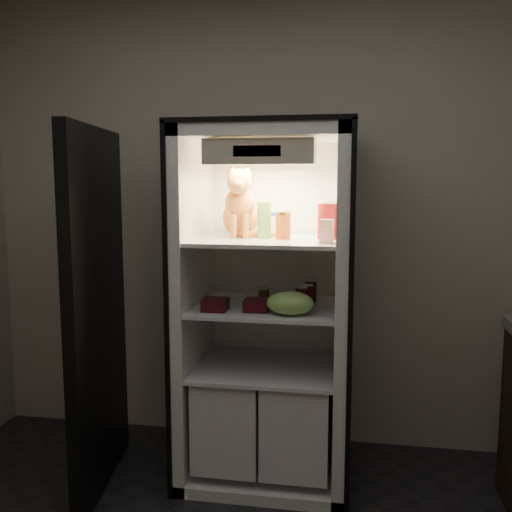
{
  "coord_description": "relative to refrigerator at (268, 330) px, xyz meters",
  "views": [
    {
      "loc": [
        0.45,
        -1.57,
        1.58
      ],
      "look_at": [
        -0.06,
        1.32,
        1.2
      ],
      "focal_mm": 40.0,
      "sensor_mm": 36.0,
      "label": 1
    }
  ],
  "objects": [
    {
      "name": "soda_can_b",
      "position": [
        0.21,
        -0.06,
        0.21
      ],
      "size": [
        0.06,
        0.06,
        0.11
      ],
      "color": "black",
      "rests_on": "refrigerator"
    },
    {
      "name": "berry_box_right",
      "position": [
        -0.03,
        -0.21,
        0.18
      ],
      "size": [
        0.12,
        0.12,
        0.06
      ],
      "primitive_type": "cube",
      "color": "#470B12",
      "rests_on": "refrigerator"
    },
    {
      "name": "soda_can_c",
      "position": [
        0.19,
        -0.13,
        0.21
      ],
      "size": [
        0.06,
        0.06,
        0.11
      ],
      "color": "black",
      "rests_on": "refrigerator"
    },
    {
      "name": "cream_carton",
      "position": [
        0.31,
        -0.23,
        0.55
      ],
      "size": [
        0.07,
        0.07,
        0.11
      ],
      "primitive_type": "cube",
      "color": "white",
      "rests_on": "refrigerator"
    },
    {
      "name": "mayo_tub",
      "position": [
        0.02,
        0.12,
        0.56
      ],
      "size": [
        0.09,
        0.09,
        0.13
      ],
      "color": "white",
      "rests_on": "refrigerator"
    },
    {
      "name": "pepper_jar",
      "position": [
        0.31,
        -0.01,
        0.6
      ],
      "size": [
        0.12,
        0.12,
        0.2
      ],
      "color": "maroon",
      "rests_on": "refrigerator"
    },
    {
      "name": "soda_can_a",
      "position": [
        0.22,
        0.07,
        0.21
      ],
      "size": [
        0.06,
        0.06,
        0.11
      ],
      "color": "black",
      "rests_on": "refrigerator"
    },
    {
      "name": "parmesan_shaker",
      "position": [
        -0.02,
        -0.05,
        0.59
      ],
      "size": [
        0.07,
        0.07,
        0.19
      ],
      "color": "#238237",
      "rests_on": "refrigerator"
    },
    {
      "name": "salsa_jar",
      "position": [
        0.09,
        -0.07,
        0.57
      ],
      "size": [
        0.08,
        0.08,
        0.14
      ],
      "color": "maroon",
      "rests_on": "refrigerator"
    },
    {
      "name": "refrigerator",
      "position": [
        0.0,
        0.0,
        0.0
      ],
      "size": [
        0.9,
        0.72,
        1.88
      ],
      "color": "white",
      "rests_on": "floor"
    },
    {
      "name": "condiment_jar",
      "position": [
        -0.02,
        -0.01,
        0.19
      ],
      "size": [
        0.06,
        0.06,
        0.08
      ],
      "color": "#5C2E1A",
      "rests_on": "refrigerator"
    },
    {
      "name": "room_shell",
      "position": [
        0.0,
        -1.38,
        0.83
      ],
      "size": [
        3.6,
        3.6,
        3.6
      ],
      "color": "white",
      "rests_on": "floor"
    },
    {
      "name": "berry_box_left",
      "position": [
        -0.23,
        -0.23,
        0.18
      ],
      "size": [
        0.12,
        0.12,
        0.06
      ],
      "primitive_type": "cube",
      "color": "#470B12",
      "rests_on": "refrigerator"
    },
    {
      "name": "grape_bag",
      "position": [
        0.15,
        -0.26,
        0.21
      ],
      "size": [
        0.23,
        0.17,
        0.12
      ],
      "primitive_type": "ellipsoid",
      "color": "#83B454",
      "rests_on": "refrigerator"
    },
    {
      "name": "tabby_cat",
      "position": [
        -0.15,
        0.02,
        0.64
      ],
      "size": [
        0.34,
        0.38,
        0.39
      ],
      "rotation": [
        0.0,
        0.0,
        0.16
      ],
      "color": "#CD541A",
      "rests_on": "refrigerator"
    },
    {
      "name": "fridge_door",
      "position": [
        -0.84,
        -0.29,
        0.12
      ],
      "size": [
        0.2,
        0.87,
        1.85
      ],
      "rotation": [
        0.0,
        0.0,
        0.16
      ],
      "color": "black",
      "rests_on": "floor"
    }
  ]
}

